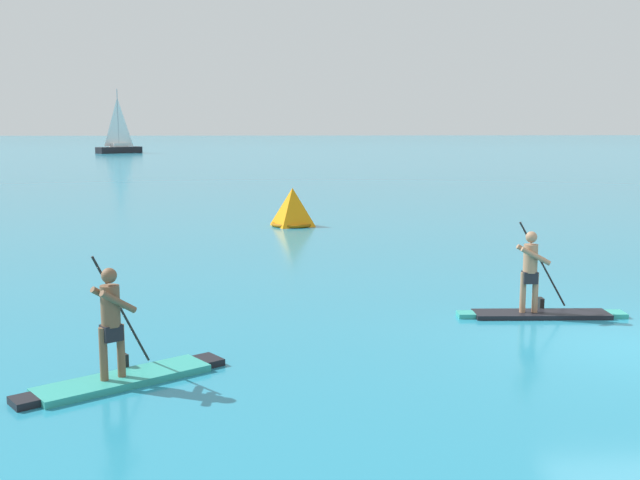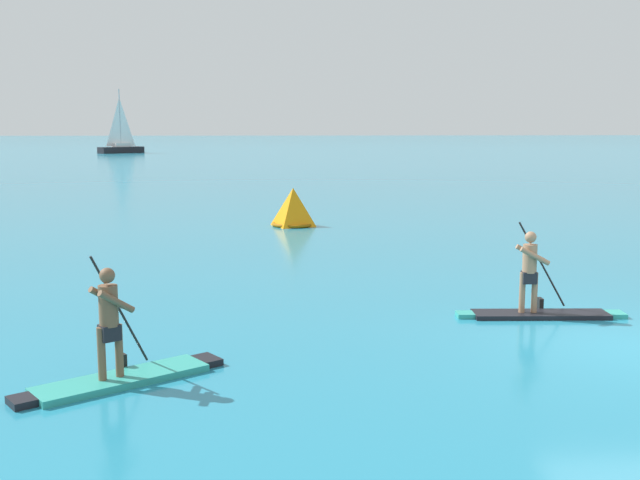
{
  "view_description": "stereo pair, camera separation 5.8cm",
  "coord_description": "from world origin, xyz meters",
  "px_view_note": "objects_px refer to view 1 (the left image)",
  "views": [
    {
      "loc": [
        -5.86,
        -11.62,
        3.56
      ],
      "look_at": [
        -4.72,
        7.66,
        0.61
      ],
      "focal_mm": 42.9,
      "sensor_mm": 36.0,
      "label": 1
    },
    {
      "loc": [
        -5.8,
        -11.62,
        3.56
      ],
      "look_at": [
        -4.72,
        7.66,
        0.61
      ],
      "focal_mm": 42.9,
      "sensor_mm": 36.0,
      "label": 2
    }
  ],
  "objects_px": {
    "paddleboarder_mid_center": "(538,296)",
    "race_marker_buoy": "(293,209)",
    "paddleboarder_near_left": "(120,359)",
    "sailboat_left_horizon": "(119,145)"
  },
  "relations": [
    {
      "from": "race_marker_buoy",
      "to": "paddleboarder_near_left",
      "type": "bearing_deg",
      "value": -99.59
    },
    {
      "from": "paddleboarder_near_left",
      "to": "race_marker_buoy",
      "type": "height_order",
      "value": "paddleboarder_near_left"
    },
    {
      "from": "paddleboarder_near_left",
      "to": "sailboat_left_horizon",
      "type": "bearing_deg",
      "value": 65.54
    },
    {
      "from": "paddleboarder_mid_center",
      "to": "race_marker_buoy",
      "type": "xyz_separation_m",
      "value": [
        -4.25,
        13.02,
        0.22
      ]
    },
    {
      "from": "paddleboarder_mid_center",
      "to": "sailboat_left_horizon",
      "type": "distance_m",
      "value": 84.75
    },
    {
      "from": "sailboat_left_horizon",
      "to": "paddleboarder_near_left",
      "type": "bearing_deg",
      "value": -120.24
    },
    {
      "from": "paddleboarder_near_left",
      "to": "sailboat_left_horizon",
      "type": "distance_m",
      "value": 86.28
    },
    {
      "from": "race_marker_buoy",
      "to": "sailboat_left_horizon",
      "type": "relative_size",
      "value": 0.21
    },
    {
      "from": "paddleboarder_near_left",
      "to": "paddleboarder_mid_center",
      "type": "bearing_deg",
      "value": -10.48
    },
    {
      "from": "paddleboarder_mid_center",
      "to": "race_marker_buoy",
      "type": "distance_m",
      "value": 13.7
    }
  ]
}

